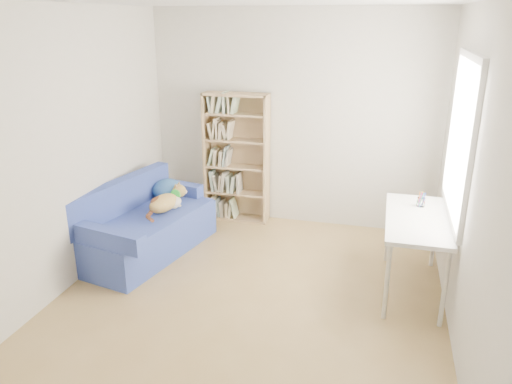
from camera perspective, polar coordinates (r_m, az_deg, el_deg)
ground at (r=4.74m, az=-0.81°, el=-12.13°), size 4.00×4.00×0.00m
room_shell at (r=4.14m, az=0.54°, el=7.61°), size 3.54×4.04×2.62m
sofa at (r=5.64m, az=-12.50°, el=-3.67°), size 1.10×1.79×0.81m
bookshelf at (r=6.26m, az=-2.23°, el=3.34°), size 0.81×0.25×1.62m
desk at (r=4.82m, az=17.91°, el=-3.56°), size 0.56×1.23×0.75m
pen_cup at (r=5.06m, az=18.34°, el=-0.97°), size 0.08×0.08×0.15m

